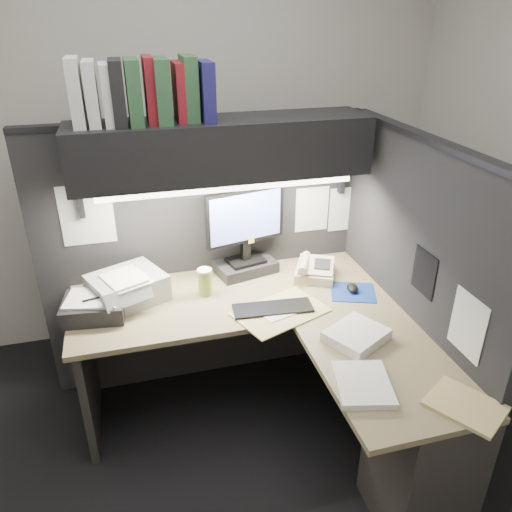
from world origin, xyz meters
name	(u,v)px	position (x,y,z in m)	size (l,w,h in m)	color
floor	(237,474)	(0.00, 0.00, 0.00)	(3.50, 3.50, 0.00)	black
wall_back	(181,145)	(0.00, 1.50, 1.35)	(3.50, 0.04, 2.70)	beige
partition_back	(204,257)	(0.03, 0.93, 0.80)	(1.90, 0.06, 1.60)	black
partition_right	(409,297)	(0.98, 0.18, 0.80)	(0.06, 1.50, 1.60)	black
desk	(319,393)	(0.43, 0.00, 0.44)	(1.70, 1.53, 0.73)	#7E7050
overhead_shelf	(222,148)	(0.12, 0.75, 1.50)	(1.55, 0.34, 0.30)	black
task_light_tube	(229,188)	(0.12, 0.61, 1.33)	(0.04, 0.04, 1.32)	white
monitor	(246,241)	(0.26, 0.80, 0.94)	(0.48, 0.28, 0.52)	black
keyboard	(273,309)	(0.29, 0.35, 0.74)	(0.42, 0.14, 0.02)	black
mousepad	(353,292)	(0.77, 0.41, 0.73)	(0.24, 0.22, 0.00)	navy
mouse	(352,288)	(0.77, 0.42, 0.75)	(0.06, 0.10, 0.04)	black
telephone	(315,270)	(0.63, 0.63, 0.78)	(0.22, 0.23, 0.09)	#B9A88E
coffee_cup	(205,283)	(-0.02, 0.61, 0.80)	(0.08, 0.08, 0.14)	#B8AF49
printer	(128,288)	(-0.43, 0.66, 0.80)	(0.36, 0.31, 0.15)	#989A9E
notebook_stack	(95,307)	(-0.61, 0.55, 0.78)	(0.31, 0.26, 0.09)	black
open_folder	(280,312)	(0.32, 0.32, 0.73)	(0.46, 0.30, 0.01)	tan
paper_stack_a	(356,335)	(0.60, 0.00, 0.76)	(0.27, 0.23, 0.05)	white
paper_stack_b	(363,384)	(0.48, -0.31, 0.74)	(0.22, 0.28, 0.03)	white
manila_stack	(465,406)	(0.82, -0.53, 0.74)	(0.22, 0.28, 0.02)	tan
binder_row	(143,92)	(-0.25, 0.75, 1.80)	(0.66, 0.25, 0.31)	silver
pinned_papers	(286,235)	(0.42, 0.56, 1.05)	(1.76, 1.31, 0.51)	white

